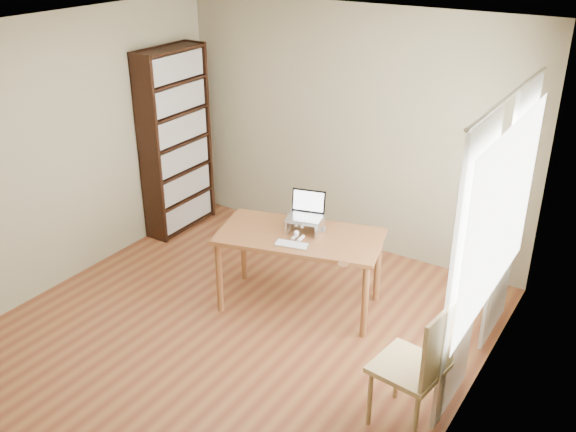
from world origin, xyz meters
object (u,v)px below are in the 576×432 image
object	(u,v)px
desk	(300,244)
laptop	(308,210)
cat	(309,224)
bookshelf	(176,142)
chair	(420,363)
keyboard	(292,245)

from	to	relation	value
desk	laptop	distance (m)	0.31
cat	desk	bearing A→B (deg)	-105.91
bookshelf	chair	size ratio (longest dim) A/B	2.02
laptop	cat	distance (m)	0.12
cat	keyboard	bearing A→B (deg)	-88.96
laptop	cat	xyz separation A→B (m)	(0.02, -0.02, -0.12)
bookshelf	laptop	distance (m)	2.16
cat	chair	bearing A→B (deg)	-37.28
bookshelf	keyboard	xyz separation A→B (m)	(2.13, -0.94, -0.29)
bookshelf	chair	world-z (taller)	bookshelf
laptop	keyboard	distance (m)	0.40
bookshelf	chair	bearing A→B (deg)	-24.28
keyboard	chair	distance (m)	1.65
desk	cat	distance (m)	0.20
laptop	bookshelf	bearing A→B (deg)	149.38
cat	chair	xyz separation A→B (m)	(1.51, -1.02, -0.25)
chair	desk	bearing A→B (deg)	156.82
bookshelf	laptop	world-z (taller)	bookshelf
keyboard	laptop	bearing A→B (deg)	84.10
laptop	cat	bearing A→B (deg)	-59.38
bookshelf	laptop	size ratio (longest dim) A/B	5.85
desk	keyboard	size ratio (longest dim) A/B	5.01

